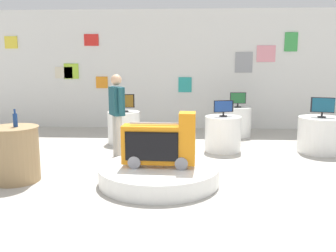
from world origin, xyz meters
name	(u,v)px	position (x,y,z in m)	size (l,w,h in m)	color
ground_plane	(176,180)	(0.00, 0.00, 0.00)	(30.00, 30.00, 0.00)	#B2ADA3
back_wall_display	(182,70)	(0.00, 4.61, 1.59)	(12.09, 0.13, 3.18)	silver
main_display_pedestal	(159,174)	(-0.26, -0.12, 0.13)	(1.80, 1.80, 0.26)	white
novelty_firetruck_tv	(160,144)	(-0.24, -0.13, 0.59)	(1.09, 0.40, 0.82)	gray
display_pedestal_left_rear	(320,135)	(2.83, 1.96, 0.36)	(0.89, 0.89, 0.71)	white
tv_on_left_rear	(323,106)	(2.83, 1.96, 0.94)	(0.44, 0.17, 0.40)	black
display_pedestal_center_rear	(124,127)	(-1.26, 2.60, 0.36)	(0.72, 0.72, 0.71)	white
tv_on_center_rear	(123,102)	(-1.26, 2.60, 0.92)	(0.49, 0.22, 0.39)	black
display_pedestal_right_rear	(237,122)	(1.38, 3.54, 0.36)	(0.67, 0.67, 0.71)	white
tv_on_right_rear	(238,99)	(1.38, 3.54, 0.91)	(0.39, 0.16, 0.36)	black
display_pedestal_far_right	(223,134)	(0.89, 1.98, 0.36)	(0.73, 0.73, 0.71)	white
tv_on_far_right	(224,107)	(0.89, 1.98, 0.90)	(0.40, 0.16, 0.33)	black
side_table_round	(15,154)	(-2.45, -0.15, 0.43)	(0.74, 0.74, 0.84)	#9E7F56
bottle_on_side_table	(15,120)	(-2.40, -0.15, 0.95)	(0.07, 0.07, 0.27)	navy
shopper_browsing_near_truck	(117,110)	(-1.15, 1.29, 0.92)	(0.35, 0.50, 1.58)	#B2ADA3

